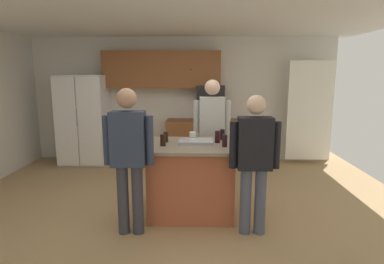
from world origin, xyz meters
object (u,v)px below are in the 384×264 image
(person_guest_by_door, at_px, (254,156))
(kitchen_island, at_px, (191,178))
(tumbler_amber, at_px, (163,140))
(microwave_over_range, at_px, (210,93))
(person_elder_center, at_px, (129,152))
(serving_tray, at_px, (196,142))
(glass_pilsner, at_px, (225,141))
(refrigerator, at_px, (84,120))
(person_host_foreground, at_px, (212,128))
(glass_stout_tall, at_px, (222,134))
(glass_short_whisky, at_px, (218,137))
(glass_dark_ale, at_px, (166,137))
(mug_blue_stoneware, at_px, (193,136))

(person_guest_by_door, bearing_deg, kitchen_island, 0.00)
(person_guest_by_door, xyz_separation_m, tumbler_amber, (-1.08, 0.42, 0.09))
(microwave_over_range, relative_size, person_elder_center, 0.33)
(serving_tray, bearing_deg, glass_pilsner, -26.99)
(refrigerator, bearing_deg, person_host_foreground, -31.86)
(microwave_over_range, relative_size, serving_tray, 1.27)
(person_host_foreground, xyz_separation_m, person_elder_center, (-0.98, -1.37, -0.04))
(glass_stout_tall, relative_size, glass_short_whisky, 0.91)
(person_elder_center, bearing_deg, tumbler_amber, 14.33)
(refrigerator, xyz_separation_m, glass_short_whisky, (2.63, -2.30, 0.12))
(refrigerator, height_order, glass_short_whisky, refrigerator)
(microwave_over_range, xyz_separation_m, tumbler_amber, (-0.67, -2.63, -0.43))
(tumbler_amber, bearing_deg, refrigerator, 127.61)
(microwave_over_range, relative_size, person_host_foreground, 0.32)
(glass_dark_ale, bearing_deg, kitchen_island, -18.55)
(person_guest_by_door, height_order, glass_dark_ale, person_guest_by_door)
(kitchen_island, xyz_separation_m, glass_short_whisky, (0.34, 0.09, 0.55))
(refrigerator, relative_size, glass_stout_tall, 12.48)
(person_guest_by_door, xyz_separation_m, serving_tray, (-0.67, 0.58, 0.04))
(glass_dark_ale, bearing_deg, glass_pilsner, -18.65)
(glass_pilsner, distance_m, glass_short_whisky, 0.25)
(glass_pilsner, bearing_deg, person_elder_center, -158.60)
(tumbler_amber, distance_m, glass_stout_tall, 0.87)
(tumbler_amber, bearing_deg, glass_pilsner, -2.14)
(glass_stout_tall, bearing_deg, person_guest_by_door, -69.40)
(refrigerator, xyz_separation_m, mug_blue_stoneware, (2.30, -2.10, 0.09))
(person_guest_by_door, relative_size, glass_stout_tall, 11.10)
(glass_short_whisky, bearing_deg, glass_stout_tall, 68.71)
(glass_pilsner, relative_size, glass_dark_ale, 1.11)
(person_elder_center, bearing_deg, person_host_foreground, 14.44)
(microwave_over_range, xyz_separation_m, glass_pilsner, (0.11, -2.66, -0.43))
(glass_pilsner, xyz_separation_m, serving_tray, (-0.36, 0.19, -0.05))
(refrigerator, xyz_separation_m, glass_pilsner, (2.71, -2.54, 0.11))
(refrigerator, height_order, microwave_over_range, refrigerator)
(glass_dark_ale, bearing_deg, microwave_over_range, 74.74)
(serving_tray, bearing_deg, person_host_foreground, 72.67)
(person_elder_center, distance_m, mug_blue_stoneware, 1.12)
(mug_blue_stoneware, distance_m, tumbler_amber, 0.55)
(mug_blue_stoneware, bearing_deg, person_elder_center, -128.63)
(kitchen_island, relative_size, person_host_foreground, 0.69)
(glass_dark_ale, bearing_deg, refrigerator, 130.46)
(refrigerator, height_order, person_host_foreground, refrigerator)
(refrigerator, xyz_separation_m, person_host_foreground, (2.58, -1.60, 0.11))
(refrigerator, distance_m, tumbler_amber, 3.17)
(mug_blue_stoneware, xyz_separation_m, tumbler_amber, (-0.37, -0.41, 0.02))
(person_guest_by_door, bearing_deg, glass_pilsner, -15.71)
(kitchen_island, height_order, person_guest_by_door, person_guest_by_door)
(person_host_foreground, distance_m, tumbler_amber, 1.11)
(person_host_foreground, height_order, person_elder_center, person_host_foreground)
(glass_pilsner, bearing_deg, glass_stout_tall, 90.36)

